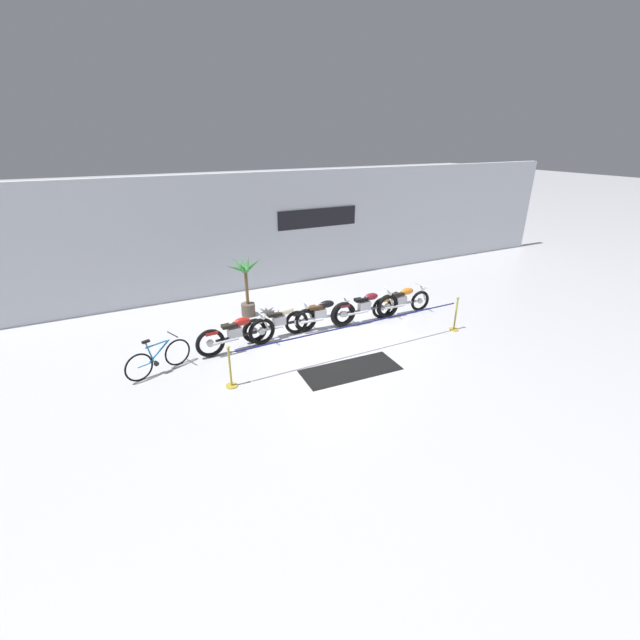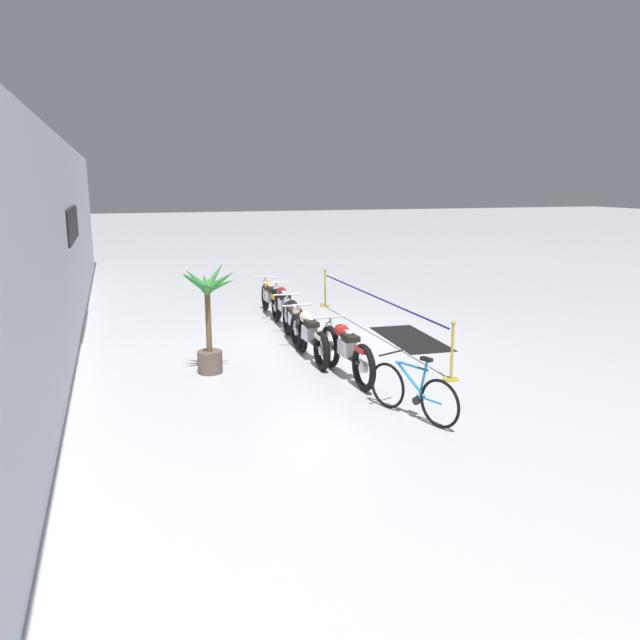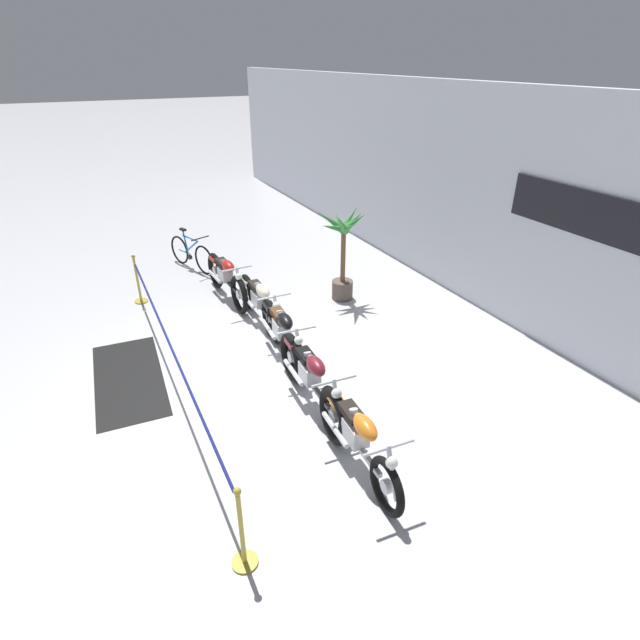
# 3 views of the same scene
# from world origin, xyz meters

# --- Properties ---
(ground_plane) EXTENTS (120.00, 120.00, 0.00)m
(ground_plane) POSITION_xyz_m (0.00, 0.00, 0.00)
(ground_plane) COLOR silver
(back_wall) EXTENTS (28.00, 0.29, 4.20)m
(back_wall) POSITION_xyz_m (0.01, 5.12, 2.10)
(back_wall) COLOR silver
(back_wall) RESTS_ON ground
(motorcycle_red_0) EXTENTS (2.24, 0.62, 0.97)m
(motorcycle_red_0) POSITION_xyz_m (-2.69, 0.45, 0.49)
(motorcycle_red_0) COLOR black
(motorcycle_red_0) RESTS_ON ground
(motorcycle_cream_1) EXTENTS (2.30, 0.62, 0.94)m
(motorcycle_cream_1) POSITION_xyz_m (-1.31, 0.70, 0.46)
(motorcycle_cream_1) COLOR black
(motorcycle_cream_1) RESTS_ON ground
(motorcycle_black_2) EXTENTS (2.29, 0.62, 0.94)m
(motorcycle_black_2) POSITION_xyz_m (-0.04, 0.63, 0.47)
(motorcycle_black_2) COLOR black
(motorcycle_black_2) RESTS_ON ground
(motorcycle_maroon_3) EXTENTS (2.40, 0.62, 0.97)m
(motorcycle_maroon_3) POSITION_xyz_m (1.43, 0.48, 0.48)
(motorcycle_maroon_3) COLOR black
(motorcycle_maroon_3) RESTS_ON ground
(motorcycle_orange_4) EXTENTS (2.17, 0.62, 0.93)m
(motorcycle_orange_4) POSITION_xyz_m (2.79, 0.47, 0.47)
(motorcycle_orange_4) COLOR black
(motorcycle_orange_4) RESTS_ON ground
(bicycle) EXTENTS (1.62, 0.72, 0.96)m
(bicycle) POSITION_xyz_m (-4.75, 0.19, 0.38)
(bicycle) COLOR black
(bicycle) RESTS_ON ground
(potted_palm_left_of_row) EXTENTS (1.08, 1.00, 2.01)m
(potted_palm_left_of_row) POSITION_xyz_m (-1.66, 2.66, 1.07)
(potted_palm_left_of_row) COLOR brown
(potted_palm_left_of_row) RESTS_ON ground
(stanchion_far_left) EXTENTS (6.85, 0.28, 1.05)m
(stanchion_far_left) POSITION_xyz_m (-1.19, -1.24, 0.69)
(stanchion_far_left) COLOR gold
(stanchion_far_left) RESTS_ON ground
(stanchion_mid_left) EXTENTS (0.28, 0.28, 1.05)m
(stanchion_mid_left) POSITION_xyz_m (3.47, -1.24, 0.36)
(stanchion_mid_left) COLOR gold
(stanchion_mid_left) RESTS_ON ground
(floor_banner) EXTENTS (2.54, 1.17, 0.01)m
(floor_banner) POSITION_xyz_m (-0.52, -1.87, 0.00)
(floor_banner) COLOR black
(floor_banner) RESTS_ON ground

